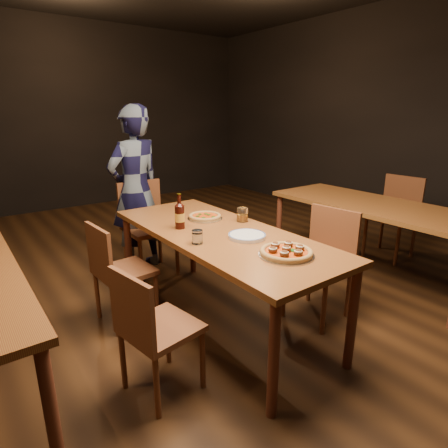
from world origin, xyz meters
TOP-DOWN VIEW (x-y plane):
  - ground at (0.00, 0.00)m, footprint 9.00×9.00m
  - room_shell at (0.00, 0.00)m, footprint 9.00×9.00m
  - table_main at (0.00, 0.00)m, footprint 0.80×2.00m
  - table_right at (1.70, -0.20)m, footprint 0.80×2.00m
  - chair_main_nw at (-0.71, -0.39)m, footprint 0.45×0.45m
  - chair_main_sw at (-0.57, 0.48)m, footprint 0.42×0.42m
  - chair_main_e at (0.67, -0.39)m, footprint 0.48×0.48m
  - chair_end at (-0.01, 1.17)m, footprint 0.46×0.46m
  - chair_nbr_right at (2.35, -0.02)m, footprint 0.47×0.47m
  - pizza_meatball at (0.05, -0.63)m, footprint 0.34×0.34m
  - pizza_margherita at (0.10, 0.35)m, footprint 0.29×0.29m
  - plate_stack at (0.07, -0.23)m, footprint 0.26×0.26m
  - beer_bottle at (-0.20, 0.24)m, footprint 0.07×0.07m
  - water_glass at (-0.27, -0.12)m, footprint 0.07×0.07m
  - amber_glass at (0.30, 0.11)m, footprint 0.09×0.09m
  - diner at (-0.05, 1.36)m, footprint 0.69×0.54m

SIDE VIEW (x-z plane):
  - ground at x=0.00m, z-range 0.00..0.00m
  - chair_main_nw at x=-0.71m, z-range 0.00..0.83m
  - chair_main_sw at x=-0.57m, z-range 0.00..0.85m
  - chair_main_e at x=0.67m, z-range 0.00..0.91m
  - chair_nbr_right at x=2.35m, z-range 0.00..0.94m
  - chair_end at x=-0.01m, z-range 0.00..0.97m
  - table_main at x=0.00m, z-range 0.30..1.05m
  - table_right at x=1.70m, z-range 0.30..1.05m
  - plate_stack at x=0.07m, z-range 0.75..0.78m
  - pizza_margherita at x=0.10m, z-range 0.75..0.79m
  - pizza_meatball at x=0.05m, z-range 0.74..0.81m
  - water_glass at x=-0.27m, z-range 0.75..0.84m
  - amber_glass at x=0.30m, z-range 0.75..0.86m
  - diner at x=-0.05m, z-range 0.00..1.67m
  - beer_bottle at x=-0.20m, z-range 0.71..0.97m
  - room_shell at x=0.00m, z-range -2.64..6.36m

